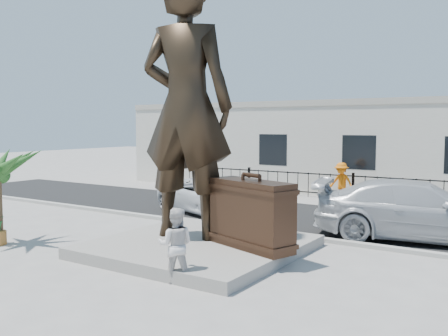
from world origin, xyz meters
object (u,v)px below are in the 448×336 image
(statue, at_px, (186,106))
(car_white, at_px, (211,196))
(tourist, at_px, (176,245))
(suitcase, at_px, (251,214))

(statue, height_order, car_white, statue)
(tourist, height_order, car_white, tourist)
(suitcase, bearing_deg, tourist, -81.19)
(tourist, relative_size, car_white, 0.34)
(tourist, bearing_deg, suitcase, -129.26)
(tourist, bearing_deg, car_white, -89.84)
(statue, height_order, suitcase, statue)
(suitcase, xyz_separation_m, car_white, (-4.68, 4.93, -0.48))
(suitcase, bearing_deg, car_white, 152.22)
(statue, distance_m, suitcase, 3.58)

